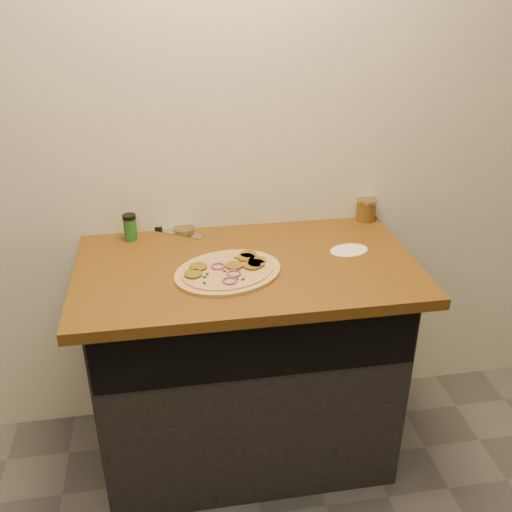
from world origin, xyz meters
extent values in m
cube|color=beige|center=(0.00, 1.75, 1.35)|extent=(4.00, 0.02, 2.70)
cube|color=black|center=(0.00, 1.45, 0.43)|extent=(1.10, 0.60, 0.86)
cube|color=brown|center=(0.00, 1.42, 0.88)|extent=(1.20, 0.70, 0.04)
cylinder|color=tan|center=(-0.07, 1.35, 0.91)|extent=(0.48, 0.48, 0.01)
cylinder|color=beige|center=(-0.07, 1.35, 0.91)|extent=(0.42, 0.42, 0.00)
cylinder|color=brown|center=(0.00, 1.42, 0.92)|extent=(0.06, 0.06, 0.01)
cylinder|color=brown|center=(0.01, 1.36, 0.92)|extent=(0.06, 0.06, 0.01)
cylinder|color=brown|center=(-0.19, 1.33, 0.92)|extent=(0.06, 0.06, 0.01)
cylinder|color=brown|center=(0.01, 1.44, 0.92)|extent=(0.06, 0.06, 0.01)
cylinder|color=brown|center=(0.03, 1.37, 0.92)|extent=(0.06, 0.06, 0.01)
cylinder|color=brown|center=(-0.05, 1.37, 0.92)|extent=(0.06, 0.06, 0.01)
cylinder|color=brown|center=(-0.17, 1.38, 0.92)|extent=(0.06, 0.06, 0.01)
cylinder|color=brown|center=(0.03, 1.39, 0.92)|extent=(0.06, 0.06, 0.01)
torus|color=#7B2E70|center=(-0.08, 1.27, 0.92)|extent=(0.05, 0.05, 0.01)
torus|color=#7B2E70|center=(-0.11, 1.38, 0.92)|extent=(0.05, 0.05, 0.01)
torus|color=#7B2E70|center=(-0.06, 1.31, 0.92)|extent=(0.05, 0.05, 0.01)
cube|color=black|center=(-0.16, 1.31, 0.92)|extent=(0.01, 0.02, 0.00)
cube|color=black|center=(-0.06, 1.37, 0.92)|extent=(0.02, 0.02, 0.00)
cube|color=black|center=(-0.04, 1.43, 0.92)|extent=(0.02, 0.02, 0.00)
cube|color=black|center=(-0.09, 1.34, 0.92)|extent=(0.01, 0.02, 0.00)
cube|color=black|center=(0.02, 1.38, 0.92)|extent=(0.01, 0.01, 0.00)
cube|color=black|center=(-0.16, 1.27, 0.92)|extent=(0.01, 0.01, 0.00)
cube|color=black|center=(-0.05, 1.28, 0.92)|extent=(0.01, 0.01, 0.00)
cube|color=black|center=(-0.03, 1.27, 0.92)|extent=(0.02, 0.02, 0.00)
cube|color=black|center=(-0.15, 1.33, 0.92)|extent=(0.01, 0.01, 0.00)
cube|color=#B7BAC1|center=(-0.22, 1.70, 0.90)|extent=(0.19, 0.14, 0.00)
cube|color=black|center=(-0.34, 1.77, 0.91)|extent=(0.10, 0.07, 0.02)
cylinder|color=#9A8559|center=(-0.20, 1.72, 0.91)|extent=(0.09, 0.09, 0.02)
cylinder|color=maroon|center=(0.54, 1.72, 0.94)|extent=(0.08, 0.08, 0.08)
cylinder|color=#9A8559|center=(0.54, 1.72, 0.98)|extent=(0.08, 0.08, 0.01)
cylinder|color=#1F631F|center=(-0.41, 1.68, 0.94)|extent=(0.05, 0.05, 0.09)
cylinder|color=black|center=(-0.41, 1.68, 0.99)|extent=(0.05, 0.05, 0.02)
cylinder|color=silver|center=(0.39, 1.46, 0.90)|extent=(0.18, 0.18, 0.00)
camera|label=1|loc=(-0.26, -0.34, 1.84)|focal=40.00mm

